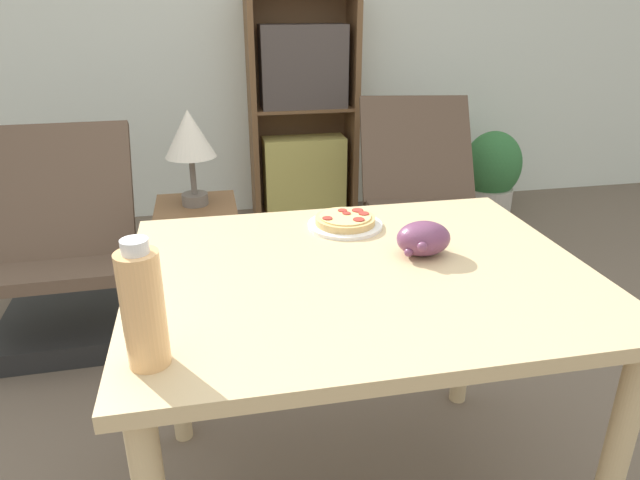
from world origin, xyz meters
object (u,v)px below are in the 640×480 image
object	(u,v)px
pizza_on_plate	(345,222)
grape_bunch	(423,239)
table_lamp	(190,138)
drink_bottle	(143,308)
lounge_chair_far	(419,211)
side_table	(201,266)
lounge_chair_near	(64,273)
bookshelf	(303,118)
potted_plant_floor	(491,173)

from	to	relation	value
pizza_on_plate	grape_bunch	world-z (taller)	grape_bunch
table_lamp	drink_bottle	bearing A→B (deg)	-92.62
drink_bottle	lounge_chair_far	size ratio (longest dim) A/B	0.28
pizza_on_plate	side_table	xyz separation A→B (m)	(-0.45, 0.85, -0.50)
side_table	table_lamp	distance (m)	0.58
lounge_chair_near	pizza_on_plate	bearing A→B (deg)	-42.46
bookshelf	potted_plant_floor	world-z (taller)	bookshelf
pizza_on_plate	drink_bottle	size ratio (longest dim) A/B	0.89
lounge_chair_near	grape_bunch	bearing A→B (deg)	-45.03
potted_plant_floor	pizza_on_plate	bearing A→B (deg)	-127.82
grape_bunch	side_table	bearing A→B (deg)	119.04
lounge_chair_far	table_lamp	distance (m)	1.44
side_table	table_lamp	bearing A→B (deg)	0.00
lounge_chair_near	table_lamp	distance (m)	0.84
lounge_chair_near	potted_plant_floor	xyz separation A→B (m)	(2.57, 1.06, 0.00)
grape_bunch	potted_plant_floor	size ratio (longest dim) A/B	0.24
pizza_on_plate	lounge_chair_near	distance (m)	1.47
lounge_chair_near	side_table	xyz separation A→B (m)	(0.59, -0.06, 0.01)
pizza_on_plate	drink_bottle	bearing A→B (deg)	-131.00
drink_bottle	side_table	bearing A→B (deg)	87.38
pizza_on_plate	lounge_chair_far	world-z (taller)	lounge_chair_far
grape_bunch	pizza_on_plate	bearing A→B (deg)	123.28
grape_bunch	lounge_chair_far	world-z (taller)	lounge_chair_far
drink_bottle	grape_bunch	bearing A→B (deg)	28.34
grape_bunch	lounge_chair_far	size ratio (longest dim) A/B	0.16
drink_bottle	side_table	distance (m)	1.56
grape_bunch	table_lamp	bearing A→B (deg)	119.04
lounge_chair_near	lounge_chair_far	bearing A→B (deg)	12.43
table_lamp	potted_plant_floor	size ratio (longest dim) A/B	0.69
table_lamp	potted_plant_floor	xyz separation A→B (m)	(1.97, 1.12, -0.58)
grape_bunch	lounge_chair_near	size ratio (longest dim) A/B	0.16
lounge_chair_far	table_lamp	bearing A→B (deg)	-147.89
pizza_on_plate	table_lamp	size ratio (longest dim) A/B	0.55
lounge_chair_far	side_table	bearing A→B (deg)	-147.89
grape_bunch	potted_plant_floor	xyz separation A→B (m)	(1.37, 2.20, -0.53)
side_table	potted_plant_floor	world-z (taller)	side_table
drink_bottle	table_lamp	xyz separation A→B (m)	(0.07, 1.44, -0.02)
lounge_chair_far	side_table	world-z (taller)	lounge_chair_far
lounge_chair_far	bookshelf	xyz separation A→B (m)	(-0.51, 0.87, 0.38)
bookshelf	drink_bottle	bearing A→B (deg)	-105.38
side_table	potted_plant_floor	bearing A→B (deg)	29.57
lounge_chair_far	bookshelf	distance (m)	1.08
grape_bunch	drink_bottle	bearing A→B (deg)	-151.66
pizza_on_plate	grape_bunch	bearing A→B (deg)	-56.72
side_table	drink_bottle	bearing A→B (deg)	-92.62
drink_bottle	lounge_chair_near	size ratio (longest dim) A/B	0.28
bookshelf	pizza_on_plate	bearing A→B (deg)	-96.69
lounge_chair_far	drink_bottle	bearing A→B (deg)	-113.81
drink_bottle	potted_plant_floor	bearing A→B (deg)	51.42
lounge_chair_near	potted_plant_floor	bearing A→B (deg)	21.13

